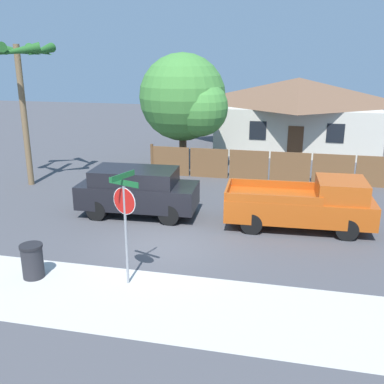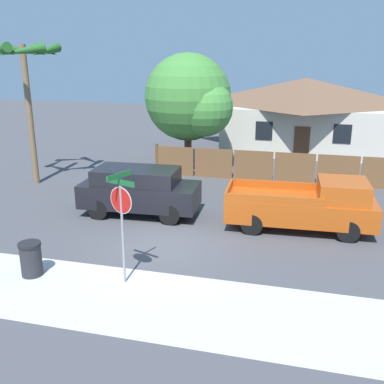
# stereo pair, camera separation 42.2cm
# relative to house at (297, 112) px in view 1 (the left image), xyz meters

# --- Properties ---
(ground_plane) EXTENTS (80.00, 80.00, 0.00)m
(ground_plane) POSITION_rel_house_xyz_m (-4.18, -17.33, -2.37)
(ground_plane) COLOR #47474C
(sidewalk_strip) EXTENTS (36.00, 3.20, 0.01)m
(sidewalk_strip) POSITION_rel_house_xyz_m (-4.18, -20.93, -2.36)
(sidewalk_strip) COLOR beige
(sidewalk_strip) RESTS_ON ground
(wooden_fence) EXTENTS (14.24, 0.12, 1.60)m
(wooden_fence) POSITION_rel_house_xyz_m (-0.20, -8.76, -1.62)
(wooden_fence) COLOR brown
(wooden_fence) RESTS_ON ground
(house) EXTENTS (10.67, 8.01, 4.57)m
(house) POSITION_rel_house_xyz_m (0.00, 0.00, 0.00)
(house) COLOR beige
(house) RESTS_ON ground
(oak_tree) EXTENTS (4.80, 4.57, 6.15)m
(oak_tree) POSITION_rel_house_xyz_m (-5.76, -7.33, 1.39)
(oak_tree) COLOR brown
(oak_tree) RESTS_ON ground
(palm_tree) EXTENTS (3.20, 3.42, 6.56)m
(palm_tree) POSITION_rel_house_xyz_m (-12.41, -11.92, 3.30)
(palm_tree) COLOR brown
(palm_tree) RESTS_ON ground
(red_suv) EXTENTS (4.64, 2.09, 1.87)m
(red_suv) POSITION_rel_house_xyz_m (-5.93, -14.84, -1.35)
(red_suv) COLOR black
(red_suv) RESTS_ON ground
(orange_pickup) EXTENTS (5.29, 2.21, 1.89)m
(orange_pickup) POSITION_rel_house_xyz_m (0.43, -14.83, -1.46)
(orange_pickup) COLOR #B74C14
(orange_pickup) RESTS_ON ground
(stop_sign) EXTENTS (0.94, 0.84, 3.16)m
(stop_sign) POSITION_rel_house_xyz_m (-4.38, -20.10, -0.21)
(stop_sign) COLOR gray
(stop_sign) RESTS_ON ground
(trash_bin) EXTENTS (0.64, 0.64, 1.00)m
(trash_bin) POSITION_rel_house_xyz_m (-7.13, -20.36, -1.86)
(trash_bin) COLOR #28282D
(trash_bin) RESTS_ON ground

